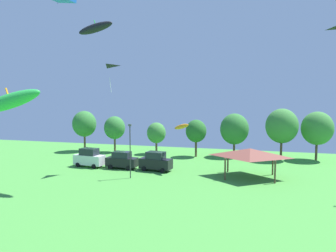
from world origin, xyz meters
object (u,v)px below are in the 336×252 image
(treeline_tree_2, at_px, (156,133))
(treeline_tree_4, at_px, (234,129))
(kite_flying_6, at_px, (107,74))
(park_pavilion, at_px, (250,153))
(treeline_tree_5, at_px, (282,126))
(parked_car_leftmost, at_px, (89,158))
(parked_car_second_from_left, at_px, (122,160))
(treeline_tree_6, at_px, (317,128))
(light_post_0, at_px, (130,148))
(kite_flying_4, at_px, (181,127))
(kite_flying_7, at_px, (9,102))
(parked_car_third_from_left, at_px, (156,161))
(treeline_tree_1, at_px, (115,128))
(treeline_tree_3, at_px, (196,131))
(treeline_tree_0, at_px, (84,124))

(treeline_tree_2, xyz_separation_m, treeline_tree_4, (13.52, 1.12, 0.93))
(kite_flying_6, height_order, park_pavilion, kite_flying_6)
(treeline_tree_4, distance_m, treeline_tree_5, 7.52)
(treeline_tree_2, height_order, treeline_tree_4, treeline_tree_4)
(parked_car_leftmost, bearing_deg, park_pavilion, 5.90)
(parked_car_second_from_left, xyz_separation_m, treeline_tree_6, (27.32, 13.93, 3.93))
(treeline_tree_6, bearing_deg, light_post_0, -142.43)
(kite_flying_4, height_order, treeline_tree_5, treeline_tree_5)
(kite_flying_7, distance_m, park_pavilion, 26.93)
(kite_flying_6, bearing_deg, treeline_tree_6, 28.62)
(light_post_0, bearing_deg, parked_car_leftmost, 151.82)
(kite_flying_4, relative_size, treeline_tree_2, 0.46)
(treeline_tree_4, relative_size, treeline_tree_5, 0.89)
(kite_flying_4, bearing_deg, kite_flying_7, -108.83)
(treeline_tree_2, bearing_deg, kite_flying_4, -58.55)
(park_pavilion, bearing_deg, parked_car_third_from_left, 179.10)
(treeline_tree_1, xyz_separation_m, treeline_tree_6, (34.25, 1.82, 0.58))
(treeline_tree_2, xyz_separation_m, treeline_tree_3, (7.29, -0.70, 0.58))
(kite_flying_7, bearing_deg, treeline_tree_2, 90.31)
(parked_car_third_from_left, distance_m, treeline_tree_5, 21.69)
(parked_car_third_from_left, distance_m, treeline_tree_4, 16.99)
(park_pavilion, bearing_deg, treeline_tree_0, 158.50)
(park_pavilion, relative_size, light_post_0, 1.10)
(kite_flying_4, relative_size, light_post_0, 0.39)
(park_pavilion, distance_m, light_post_0, 14.68)
(treeline_tree_5, bearing_deg, kite_flying_6, -148.01)
(kite_flying_7, bearing_deg, treeline_tree_0, 113.42)
(kite_flying_7, relative_size, treeline_tree_3, 0.79)
(treeline_tree_1, relative_size, treeline_tree_4, 0.91)
(park_pavilion, bearing_deg, treeline_tree_3, 126.68)
(treeline_tree_1, bearing_deg, parked_car_leftmost, -80.97)
(treeline_tree_6, bearing_deg, treeline_tree_2, -176.92)
(kite_flying_7, relative_size, treeline_tree_5, 0.60)
(treeline_tree_0, height_order, treeline_tree_4, treeline_tree_0)
(kite_flying_4, relative_size, parked_car_third_from_left, 0.57)
(park_pavilion, distance_m, treeline_tree_4, 14.17)
(kite_flying_6, bearing_deg, park_pavilion, 4.48)
(treeline_tree_2, bearing_deg, light_post_0, -82.56)
(treeline_tree_1, bearing_deg, treeline_tree_6, 3.04)
(kite_flying_6, bearing_deg, treeline_tree_3, 54.78)
(light_post_0, distance_m, treeline_tree_2, 17.26)
(treeline_tree_6, bearing_deg, treeline_tree_3, -173.65)
(treeline_tree_4, bearing_deg, treeline_tree_3, -163.70)
(parked_car_second_from_left, bearing_deg, parked_car_leftmost, -177.20)
(kite_flying_4, bearing_deg, treeline_tree_0, 152.06)
(kite_flying_4, height_order, treeline_tree_0, treeline_tree_0)
(park_pavilion, height_order, treeline_tree_1, treeline_tree_1)
(kite_flying_4, bearing_deg, treeline_tree_3, 90.72)
(parked_car_third_from_left, height_order, light_post_0, light_post_0)
(treeline_tree_1, distance_m, treeline_tree_4, 21.51)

